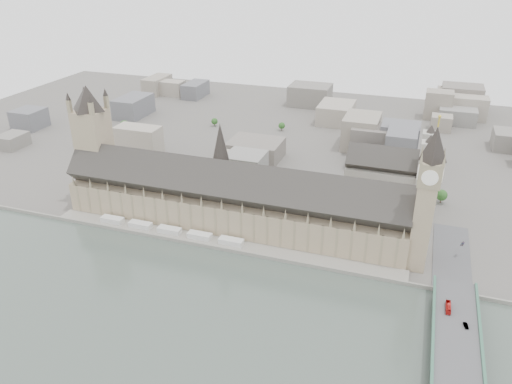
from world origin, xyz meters
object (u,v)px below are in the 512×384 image
(westminster_abbey, at_px, (390,178))
(car_approach, at_px, (462,244))
(victoria_tower, at_px, (94,140))
(palace_of_westminster, at_px, (231,201))
(red_bus_north, at_px, (448,307))
(car_silver, at_px, (466,325))
(westminster_bridge, at_px, (456,372))
(elizabeth_tower, at_px, (427,191))

(westminster_abbey, height_order, car_approach, westminster_abbey)
(victoria_tower, bearing_deg, palace_of_westminster, -2.96)
(red_bus_north, distance_m, car_silver, 15.17)
(palace_of_westminster, xyz_separation_m, red_bus_north, (157.58, -64.77, -10.89))
(westminster_bridge, bearing_deg, red_bus_north, 95.95)
(elizabeth_tower, relative_size, victoria_tower, 1.07)
(westminster_abbey, xyz_separation_m, car_approach, (56.49, -63.72, -14.15))
(westminster_bridge, height_order, car_approach, car_approach)
(victoria_tower, bearing_deg, car_silver, -16.07)
(car_approach, bearing_deg, victoria_tower, -161.91)
(palace_of_westminster, bearing_deg, car_approach, 3.96)
(red_bus_north, relative_size, car_approach, 2.39)
(car_silver, xyz_separation_m, car_approach, (0.72, 88.45, -0.14))
(westminster_bridge, relative_size, car_silver, 65.04)
(westminster_bridge, distance_m, car_silver, 31.26)
(red_bus_north, xyz_separation_m, car_silver, (9.11, -12.10, -0.74))
(victoria_tower, height_order, car_silver, victoria_tower)
(elizabeth_tower, bearing_deg, westminster_bridge, -75.89)
(palace_of_westminster, bearing_deg, elizabeth_tower, -4.85)
(victoria_tower, height_order, car_approach, victoria_tower)
(red_bus_north, bearing_deg, westminster_abbey, 108.00)
(palace_of_westminster, relative_size, westminster_abbey, 3.90)
(red_bus_north, bearing_deg, car_approach, 82.24)
(westminster_abbey, bearing_deg, victoria_tower, -163.50)
(elizabeth_tower, relative_size, car_approach, 22.89)
(palace_of_westminster, bearing_deg, westminster_bridge, -33.49)
(westminster_abbey, height_order, car_silver, westminster_abbey)
(westminster_bridge, distance_m, westminster_abbey, 190.56)
(victoria_tower, xyz_separation_m, red_bus_north, (279.58, -71.07, -43.39))
(elizabeth_tower, height_order, victoria_tower, elizabeth_tower)
(elizabeth_tower, bearing_deg, car_silver, -66.24)
(victoria_tower, height_order, westminster_abbey, victoria_tower)
(elizabeth_tower, distance_m, westminster_bridge, 111.81)
(victoria_tower, relative_size, westminster_abbey, 1.47)
(car_silver, height_order, car_approach, car_silver)
(car_approach, bearing_deg, palace_of_westminster, -159.00)
(palace_of_westminster, relative_size, victoria_tower, 2.65)
(westminster_bridge, bearing_deg, car_silver, 81.21)
(westminster_bridge, relative_size, red_bus_north, 28.93)
(westminster_abbey, distance_m, car_approach, 86.32)
(red_bus_north, distance_m, car_approach, 76.99)
(victoria_tower, bearing_deg, red_bus_north, -14.26)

